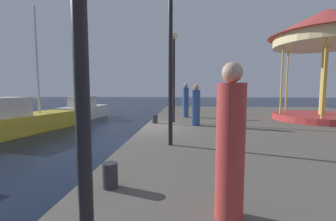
{
  "coord_description": "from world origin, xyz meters",
  "views": [
    {
      "loc": [
        1.75,
        -9.58,
        2.36
      ],
      "look_at": [
        0.73,
        3.71,
        1.12
      ],
      "focal_mm": 24.03,
      "sensor_mm": 36.0,
      "label": 1
    }
  ],
  "objects_px": {
    "bollard_south": "(110,175)",
    "lamp_post_mid_promenade": "(171,29)",
    "motorboat_white": "(84,110)",
    "bollard_center": "(155,119)",
    "person_by_the_water": "(196,106)",
    "sailboat_yellow": "(17,120)",
    "carousel": "(326,38)",
    "lamp_post_far_end": "(174,61)",
    "person_near_carousel": "(230,147)",
    "person_far_corner": "(186,101)"
  },
  "relations": [
    {
      "from": "bollard_south",
      "to": "lamp_post_mid_promenade",
      "type": "bearing_deg",
      "value": 74.73
    },
    {
      "from": "motorboat_white",
      "to": "bollard_center",
      "type": "bearing_deg",
      "value": -47.34
    },
    {
      "from": "bollard_center",
      "to": "person_by_the_water",
      "type": "relative_size",
      "value": 0.22
    },
    {
      "from": "sailboat_yellow",
      "to": "carousel",
      "type": "bearing_deg",
      "value": 2.67
    },
    {
      "from": "carousel",
      "to": "bollard_south",
      "type": "relative_size",
      "value": 13.76
    },
    {
      "from": "lamp_post_far_end",
      "to": "bollard_south",
      "type": "distance_m",
      "value": 7.83
    },
    {
      "from": "motorboat_white",
      "to": "bollard_center",
      "type": "xyz_separation_m",
      "value": [
        6.83,
        -7.41,
        0.31
      ]
    },
    {
      "from": "lamp_post_far_end",
      "to": "bollard_center",
      "type": "xyz_separation_m",
      "value": [
        -0.85,
        -0.42,
        -2.71
      ]
    },
    {
      "from": "motorboat_white",
      "to": "lamp_post_mid_promenade",
      "type": "distance_m",
      "value": 14.28
    },
    {
      "from": "lamp_post_mid_promenade",
      "to": "lamp_post_far_end",
      "type": "distance_m",
      "value": 4.5
    },
    {
      "from": "motorboat_white",
      "to": "lamp_post_far_end",
      "type": "distance_m",
      "value": 10.81
    },
    {
      "from": "bollard_south",
      "to": "sailboat_yellow",
      "type": "bearing_deg",
      "value": 134.82
    },
    {
      "from": "bollard_south",
      "to": "person_near_carousel",
      "type": "xyz_separation_m",
      "value": [
        1.72,
        -0.72,
        0.68
      ]
    },
    {
      "from": "motorboat_white",
      "to": "carousel",
      "type": "distance_m",
      "value": 16.76
    },
    {
      "from": "person_by_the_water",
      "to": "carousel",
      "type": "bearing_deg",
      "value": 18.38
    },
    {
      "from": "lamp_post_mid_promenade",
      "to": "person_near_carousel",
      "type": "relative_size",
      "value": 2.51
    },
    {
      "from": "lamp_post_far_end",
      "to": "bollard_south",
      "type": "relative_size",
      "value": 10.61
    },
    {
      "from": "lamp_post_far_end",
      "to": "bollard_south",
      "type": "bearing_deg",
      "value": -94.92
    },
    {
      "from": "sailboat_yellow",
      "to": "lamp_post_far_end",
      "type": "relative_size",
      "value": 1.68
    },
    {
      "from": "carousel",
      "to": "person_far_corner",
      "type": "xyz_separation_m",
      "value": [
        -6.92,
        0.77,
        -3.22
      ]
    },
    {
      "from": "carousel",
      "to": "bollard_center",
      "type": "bearing_deg",
      "value": -168.7
    },
    {
      "from": "bollard_center",
      "to": "bollard_south",
      "type": "distance_m",
      "value": 6.91
    },
    {
      "from": "person_far_corner",
      "to": "person_by_the_water",
      "type": "xyz_separation_m",
      "value": [
        0.45,
        -2.91,
        -0.06
      ]
    },
    {
      "from": "bollard_center",
      "to": "bollard_south",
      "type": "relative_size",
      "value": 1.0
    },
    {
      "from": "bollard_center",
      "to": "lamp_post_far_end",
      "type": "bearing_deg",
      "value": 26.2
    },
    {
      "from": "carousel",
      "to": "lamp_post_mid_promenade",
      "type": "xyz_separation_m",
      "value": [
        -7.35,
        -5.74,
        -0.93
      ]
    },
    {
      "from": "motorboat_white",
      "to": "carousel",
      "type": "bearing_deg",
      "value": -20.73
    },
    {
      "from": "lamp_post_mid_promenade",
      "to": "person_far_corner",
      "type": "height_order",
      "value": "lamp_post_mid_promenade"
    },
    {
      "from": "carousel",
      "to": "lamp_post_far_end",
      "type": "bearing_deg",
      "value": -170.53
    },
    {
      "from": "lamp_post_mid_promenade",
      "to": "person_by_the_water",
      "type": "height_order",
      "value": "lamp_post_mid_promenade"
    },
    {
      "from": "bollard_south",
      "to": "carousel",
      "type": "bearing_deg",
      "value": 46.54
    },
    {
      "from": "bollard_center",
      "to": "person_near_carousel",
      "type": "xyz_separation_m",
      "value": [
        1.94,
        -7.63,
        0.68
      ]
    },
    {
      "from": "lamp_post_mid_promenade",
      "to": "carousel",
      "type": "bearing_deg",
      "value": 37.99
    },
    {
      "from": "motorboat_white",
      "to": "person_near_carousel",
      "type": "height_order",
      "value": "person_near_carousel"
    },
    {
      "from": "bollard_center",
      "to": "person_near_carousel",
      "type": "bearing_deg",
      "value": -75.73
    },
    {
      "from": "bollard_center",
      "to": "person_by_the_water",
      "type": "distance_m",
      "value": 2.04
    },
    {
      "from": "motorboat_white",
      "to": "bollard_south",
      "type": "relative_size",
      "value": 12.12
    },
    {
      "from": "lamp_post_mid_promenade",
      "to": "bollard_center",
      "type": "height_order",
      "value": "lamp_post_mid_promenade"
    },
    {
      "from": "lamp_post_far_end",
      "to": "sailboat_yellow",
      "type": "bearing_deg",
      "value": 176.54
    },
    {
      "from": "lamp_post_far_end",
      "to": "lamp_post_mid_promenade",
      "type": "bearing_deg",
      "value": -88.18
    },
    {
      "from": "sailboat_yellow",
      "to": "motorboat_white",
      "type": "height_order",
      "value": "sailboat_yellow"
    },
    {
      "from": "lamp_post_far_end",
      "to": "person_far_corner",
      "type": "bearing_deg",
      "value": 74.13
    },
    {
      "from": "person_far_corner",
      "to": "lamp_post_mid_promenade",
      "type": "bearing_deg",
      "value": -93.78
    },
    {
      "from": "carousel",
      "to": "person_near_carousel",
      "type": "distance_m",
      "value": 11.74
    },
    {
      "from": "bollard_south",
      "to": "person_near_carousel",
      "type": "distance_m",
      "value": 1.99
    },
    {
      "from": "lamp_post_far_end",
      "to": "person_near_carousel",
      "type": "relative_size",
      "value": 2.26
    },
    {
      "from": "motorboat_white",
      "to": "person_by_the_water",
      "type": "bearing_deg",
      "value": -42.2
    },
    {
      "from": "bollard_south",
      "to": "person_by_the_water",
      "type": "bearing_deg",
      "value": 75.54
    },
    {
      "from": "sailboat_yellow",
      "to": "bollard_south",
      "type": "bearing_deg",
      "value": -45.18
    },
    {
      "from": "carousel",
      "to": "bollard_south",
      "type": "xyz_separation_m",
      "value": [
        -8.12,
        -8.57,
        -3.92
      ]
    }
  ]
}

